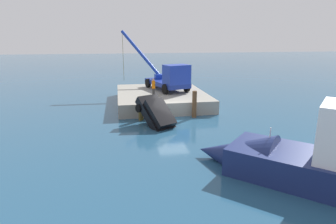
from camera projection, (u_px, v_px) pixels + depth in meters
name	position (u px, v px, depth m)	size (l,w,h in m)	color
ground	(173.00, 121.00, 23.46)	(200.00, 200.00, 0.00)	navy
dock	(161.00, 98.00, 29.47)	(10.72, 8.87, 1.22)	gray
crane_truck	(169.00, 77.00, 29.61)	(9.59, 6.74, 6.31)	navy
dock_worker	(154.00, 87.00, 27.07)	(0.34, 0.34, 1.67)	#3B3B3B
salvaged_car	(159.00, 118.00, 21.86)	(4.30, 3.51, 3.45)	black
moored_yacht	(328.00, 169.00, 12.88)	(12.03, 12.33, 6.42)	navy
piling_near	(141.00, 111.00, 23.43)	(0.40, 0.40, 1.63)	brown
piling_mid	(194.00, 104.00, 24.15)	(0.39, 0.39, 2.31)	brown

